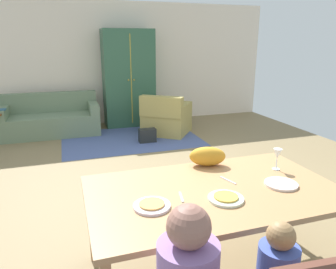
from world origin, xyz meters
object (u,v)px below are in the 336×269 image
Objects in this scene: wine_glass at (277,155)px; cat at (207,156)px; dining_table at (214,196)px; couch at (51,120)px; armoire at (129,79)px; handbag at (147,135)px; plate_near_child at (226,199)px; armchair at (166,118)px; plate_near_woman at (281,184)px; plate_near_man at (152,206)px.

cat is at bearing 152.77° from wine_glass.
wine_glass is at bearing 14.95° from dining_table.
armoire is (1.69, 0.28, 0.75)m from couch.
dining_table reaches higher than handbag.
handbag is (1.73, -1.16, -0.17)m from couch.
couch is (-1.99, 4.60, -0.59)m from wine_glass.
cat is 3.27m from handbag.
armchair is (0.93, 4.26, -0.45)m from plate_near_child.
cat reaches higher than armchair.
cat is at bearing -71.26° from couch.
couch is at bearing 125.38° from cat.
plate_near_woman is 1.34× the size of wine_glass.
armchair is at bearing 71.06° from plate_near_man.
armchair reaches higher than plate_near_man.
dining_table is 0.53m from plate_near_man.
armchair is 0.72m from handbag.
plate_near_child is 0.77m from wine_glass.
wine_glass is 0.10× the size of couch.
wine_glass is 5.05m from couch.
wine_glass is at bearing 60.38° from plate_near_woman.
armchair is at bearing 77.20° from dining_table.
plate_near_man is 3.91m from handbag.
plate_near_woman is 0.78× the size of handbag.
plate_near_woman is 0.21× the size of armchair.
wine_glass is at bearing -85.61° from handbag.
armoire is (0.37, 5.07, 0.35)m from dining_table.
plate_near_child is 5.27m from armoire.
plate_near_woman is at bearing 8.83° from plate_near_child.
plate_near_man is 1.00× the size of plate_near_woman.
plate_near_man is at bearing -178.89° from plate_near_woman.
armchair is (0.78, 3.63, -0.53)m from cat.
plate_near_man is at bearing -108.94° from armchair.
plate_near_child is at bearing -96.14° from handbag.
handbag is at bearing 101.97° from cat.
plate_near_child is (0.51, -0.06, 0.00)m from plate_near_man.
wine_glass is 3.54m from handbag.
cat reaches higher than plate_near_man.
plate_near_woman is at bearing -88.40° from armoire.
cat is at bearing 76.60° from plate_near_child.
cat is at bearing -102.08° from armchair.
plate_near_man is at bearing -122.77° from cat.
wine_glass is 3.95m from armchair.
armchair is 0.57× the size of armoire.
armoire is at bearing 9.47° from couch.
armoire is at bearing 85.82° from dining_table.
plate_near_child is 0.52m from plate_near_woman.
armoire is at bearing 80.31° from plate_near_man.
cat is at bearing -92.73° from armoire.
wine_glass is 0.58× the size of cat.
plate_near_man is at bearing -80.67° from couch.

